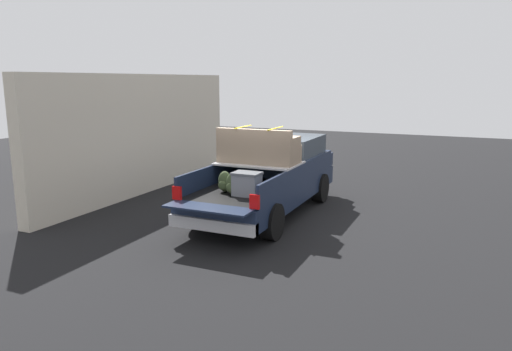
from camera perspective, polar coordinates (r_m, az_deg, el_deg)
name	(u,v)px	position (r m, az deg, el deg)	size (l,w,h in m)	color
ground_plane	(266,214)	(12.05, 1.17, -4.62)	(40.00, 40.00, 0.00)	black
pickup_truck	(272,175)	(12.16, 1.87, 0.10)	(6.05, 2.06, 2.23)	#162138
building_facade	(144,134)	(14.63, -13.28, 4.88)	(8.83, 0.36, 3.49)	beige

